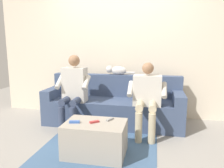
# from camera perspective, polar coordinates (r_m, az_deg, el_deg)

# --- Properties ---
(ground_plane) EXTENTS (8.00, 8.00, 0.00)m
(ground_plane) POSITION_cam_1_polar(r_m,az_deg,el_deg) (3.20, -2.21, -14.46)
(ground_plane) COLOR gray
(back_wall) EXTENTS (4.71, 0.06, 2.77)m
(back_wall) POSITION_cam_1_polar(r_m,az_deg,el_deg) (4.12, 1.77, 10.81)
(back_wall) COLOR beige
(back_wall) RESTS_ON ground
(couch) EXTENTS (2.31, 0.73, 0.81)m
(couch) POSITION_cam_1_polar(r_m,az_deg,el_deg) (3.77, 0.39, -5.87)
(couch) COLOR #3D4C6B
(couch) RESTS_ON ground
(coffee_table) EXTENTS (0.73, 0.50, 0.41)m
(coffee_table) POSITION_cam_1_polar(r_m,az_deg,el_deg) (2.74, -4.42, -14.15)
(coffee_table) COLOR #A89E8E
(coffee_table) RESTS_ON ground
(person_left_seated) EXTENTS (0.57, 0.59, 1.08)m
(person_left_seated) POSITION_cam_1_polar(r_m,az_deg,el_deg) (3.28, 9.17, -2.74)
(person_left_seated) COLOR beige
(person_left_seated) RESTS_ON ground
(person_right_seated) EXTENTS (0.52, 0.50, 1.18)m
(person_right_seated) POSITION_cam_1_polar(r_m,az_deg,el_deg) (3.51, -10.07, -1.10)
(person_right_seated) COLOR beige
(person_right_seated) RESTS_ON ground
(cat_on_backrest) EXTENTS (0.52, 0.13, 0.17)m
(cat_on_backrest) POSITION_cam_1_polar(r_m,az_deg,el_deg) (3.88, 1.11, 3.66)
(cat_on_backrest) COLOR silver
(cat_on_backrest) RESTS_ON couch
(remote_red) EXTENTS (0.12, 0.10, 0.02)m
(remote_red) POSITION_cam_1_polar(r_m,az_deg,el_deg) (2.66, -4.65, -9.88)
(remote_red) COLOR #B73333
(remote_red) RESTS_ON coffee_table
(remote_blue) EXTENTS (0.13, 0.07, 0.03)m
(remote_blue) POSITION_cam_1_polar(r_m,az_deg,el_deg) (2.68, -9.81, -9.76)
(remote_blue) COLOR #3860B7
(remote_blue) RESTS_ON coffee_table
(remote_gray) EXTENTS (0.08, 0.12, 0.02)m
(remote_gray) POSITION_cam_1_polar(r_m,az_deg,el_deg) (2.73, -0.56, -9.29)
(remote_gray) COLOR gray
(remote_gray) RESTS_ON coffee_table
(floor_rug) EXTENTS (1.49, 1.63, 0.01)m
(floor_rug) POSITION_cam_1_polar(r_m,az_deg,el_deg) (2.96, -3.54, -16.57)
(floor_rug) COLOR #426084
(floor_rug) RESTS_ON ground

